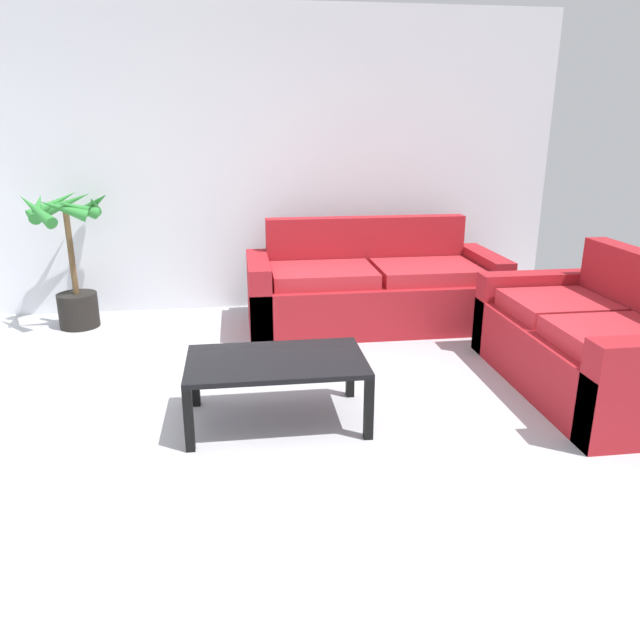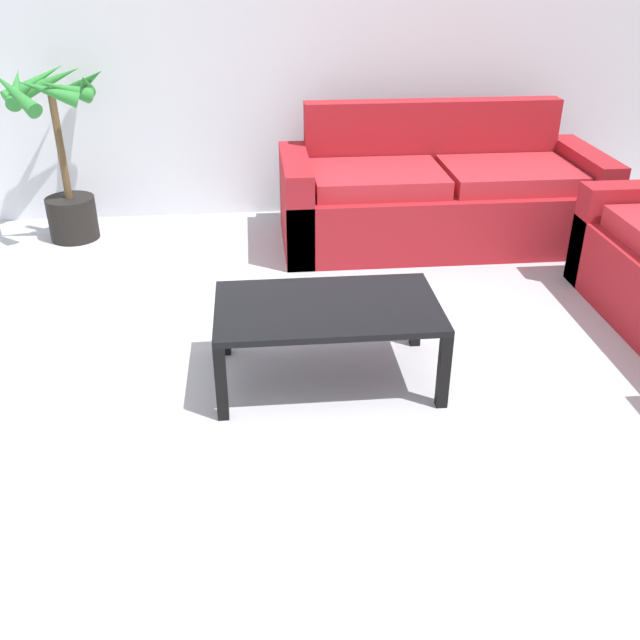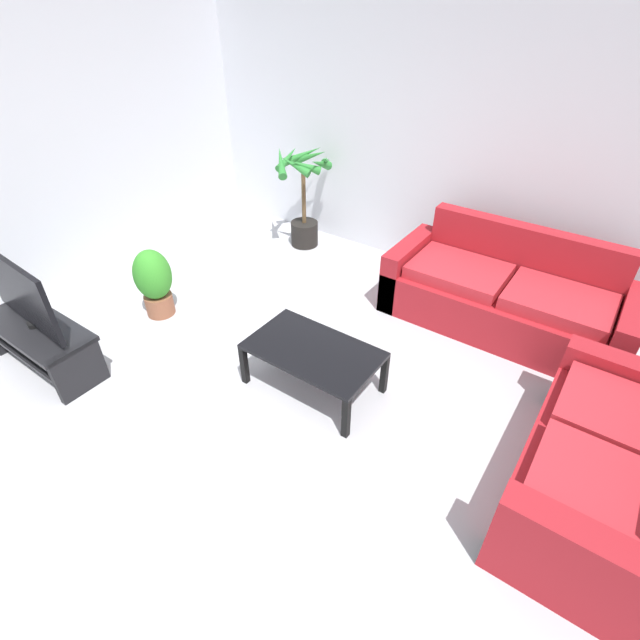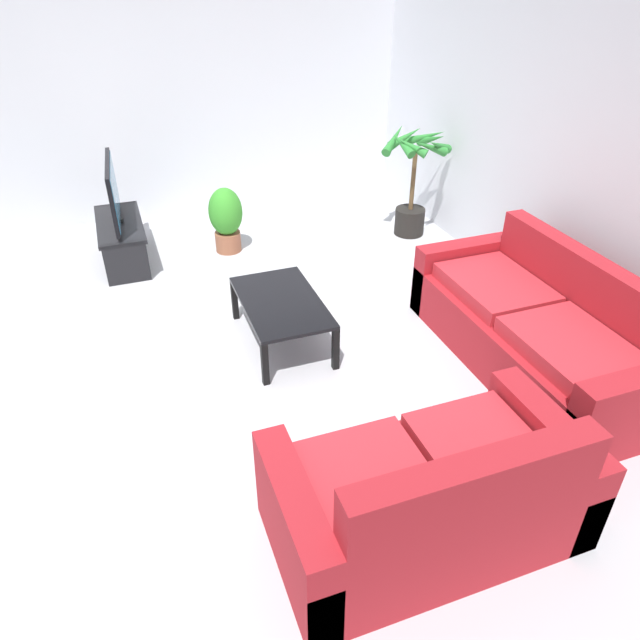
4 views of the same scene
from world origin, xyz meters
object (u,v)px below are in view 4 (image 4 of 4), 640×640
Objects in this scene: potted_plant_small at (1,289)px; potted_palm at (202,191)px; couch_main at (482,266)px; coffee_table at (389,393)px.

potted_palm is at bearing 64.56° from potted_plant_small.
couch_main reaches higher than coffee_table.
potted_palm is at bearing 133.46° from coffee_table.
potted_palm reaches higher than coffee_table.
potted_plant_small is (-2.57, 0.43, -0.02)m from coffee_table.
couch_main is 2.39× the size of coffee_table.
coffee_table is at bearing -9.54° from potted_plant_small.
potted_palm reaches higher than couch_main.
potted_plant_small is (-2.90, -1.24, 0.05)m from couch_main.
potted_plant_small is (-0.72, -1.52, -0.16)m from potted_palm.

